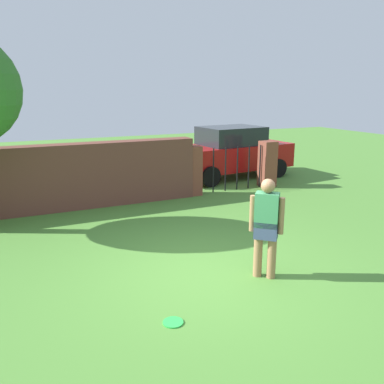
# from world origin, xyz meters

# --- Properties ---
(ground_plane) EXTENTS (40.00, 40.00, 0.00)m
(ground_plane) POSITION_xyz_m (0.00, 0.00, 0.00)
(ground_plane) COLOR #4C8433
(brick_wall) EXTENTS (6.60, 0.50, 1.64)m
(brick_wall) POSITION_xyz_m (-1.50, 4.85, 0.82)
(brick_wall) COLOR brown
(brick_wall) RESTS_ON ground
(person) EXTENTS (0.42, 0.41, 1.62)m
(person) POSITION_xyz_m (0.76, -0.41, 0.90)
(person) COLOR #9E704C
(person) RESTS_ON ground
(fence_gate) EXTENTS (2.99, 0.44, 1.40)m
(fence_gate) POSITION_xyz_m (3.18, 4.85, 0.70)
(fence_gate) COLOR brown
(fence_gate) RESTS_ON ground
(car) EXTENTS (4.35, 2.24, 1.72)m
(car) POSITION_xyz_m (4.09, 6.48, 0.86)
(car) COLOR #A51111
(car) RESTS_ON ground
(frisbee_green) EXTENTS (0.27, 0.27, 0.02)m
(frisbee_green) POSITION_xyz_m (-1.08, -1.05, 0.01)
(frisbee_green) COLOR green
(frisbee_green) RESTS_ON ground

